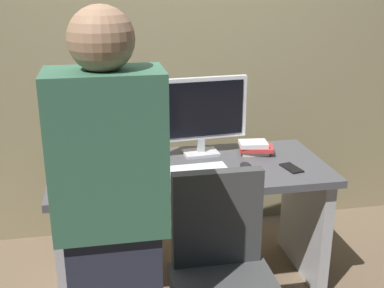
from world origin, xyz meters
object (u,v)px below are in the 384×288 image
at_px(desk, 190,203).
at_px(keyboard, 187,171).
at_px(monitor, 201,112).
at_px(cup_by_monitor, 112,153).
at_px(cup_near_keyboard, 107,174).
at_px(book_stack, 255,148).
at_px(cell_phone, 291,168).
at_px(person_at_desk, 113,230).
at_px(mouse, 246,166).

distance_m(desk, keyboard, 0.24).
xyz_separation_m(monitor, cup_by_monitor, (-0.52, 0.00, -0.21)).
bearing_deg(desk, cup_near_keyboard, -163.88).
relative_size(cup_near_keyboard, book_stack, 0.40).
relative_size(cup_by_monitor, book_stack, 0.40).
xyz_separation_m(monitor, keyboard, (-0.13, -0.26, -0.25)).
xyz_separation_m(desk, cell_phone, (0.54, -0.13, 0.22)).
height_order(person_at_desk, monitor, person_at_desk).
distance_m(monitor, mouse, 0.41).
relative_size(book_stack, cell_phone, 1.53).
xyz_separation_m(keyboard, cup_near_keyboard, (-0.42, -0.06, 0.03)).
height_order(book_stack, cell_phone, book_stack).
bearing_deg(monitor, cup_by_monitor, 179.95).
xyz_separation_m(cup_by_monitor, book_stack, (0.83, -0.05, -0.01)).
relative_size(cup_near_keyboard, cell_phone, 0.62).
bearing_deg(mouse, cell_phone, -9.87).
bearing_deg(monitor, cup_near_keyboard, -149.96).
relative_size(keyboard, book_stack, 1.95).
bearing_deg(book_stack, cell_phone, -64.96).
xyz_separation_m(keyboard, cell_phone, (0.57, -0.05, -0.01)).
xyz_separation_m(monitor, book_stack, (0.31, -0.05, -0.22)).
distance_m(mouse, book_stack, 0.26).
relative_size(monitor, cup_by_monitor, 6.07).
bearing_deg(cup_near_keyboard, book_stack, 17.36).
distance_m(person_at_desk, cell_phone, 1.22).
distance_m(mouse, cell_phone, 0.25).
xyz_separation_m(book_stack, cell_phone, (0.12, -0.27, -0.03)).
bearing_deg(person_at_desk, keyboard, 61.41).
xyz_separation_m(monitor, mouse, (0.19, -0.27, -0.24)).
bearing_deg(desk, mouse, -16.32).
relative_size(desk, keyboard, 3.51).
bearing_deg(keyboard, monitor, 60.90).
distance_m(mouse, cup_near_keyboard, 0.74).
distance_m(cup_near_keyboard, cell_phone, 0.99).
relative_size(monitor, cup_near_keyboard, 6.08).
xyz_separation_m(mouse, cup_by_monitor, (-0.71, 0.27, 0.03)).
height_order(monitor, book_stack, monitor).
distance_m(desk, mouse, 0.38).
bearing_deg(keyboard, cup_by_monitor, 143.02).
bearing_deg(keyboard, desk, 64.95).
bearing_deg(person_at_desk, cup_by_monitor, 88.40).
bearing_deg(book_stack, mouse, -118.24).
bearing_deg(mouse, book_stack, 61.76).
bearing_deg(mouse, cup_near_keyboard, -176.50).
height_order(cup_near_keyboard, cell_phone, cup_near_keyboard).
relative_size(monitor, book_stack, 2.46).
bearing_deg(cup_near_keyboard, mouse, 3.50).
bearing_deg(desk, cup_by_monitor, 155.82).
bearing_deg(book_stack, monitor, 171.29).
height_order(person_at_desk, cell_phone, person_at_desk).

